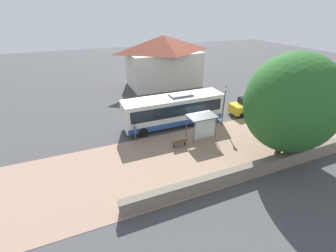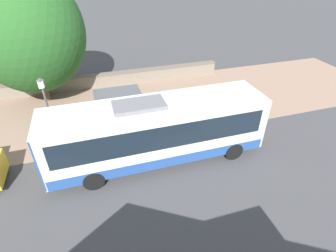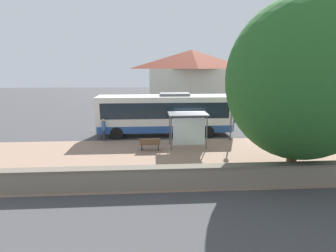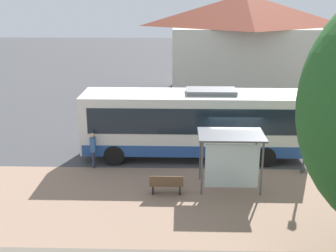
{
  "view_description": "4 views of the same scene",
  "coord_description": "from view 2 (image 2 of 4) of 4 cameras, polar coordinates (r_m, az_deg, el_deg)",
  "views": [
    {
      "loc": [
        -18.9,
        10.91,
        11.68
      ],
      "look_at": [
        -1.89,
        3.99,
        1.98
      ],
      "focal_mm": 24.0,
      "sensor_mm": 36.0,
      "label": 1
    },
    {
      "loc": [
        12.26,
        -0.81,
        9.39
      ],
      "look_at": [
        1.31,
        2.58,
        1.74
      ],
      "focal_mm": 28.0,
      "sensor_mm": 36.0,
      "label": 2
    },
    {
      "loc": [
        -19.92,
        3.01,
        5.5
      ],
      "look_at": [
        0.05,
        1.72,
        1.1
      ],
      "focal_mm": 28.0,
      "sensor_mm": 36.0,
      "label": 3
    },
    {
      "loc": [
        -18.55,
        2.61,
        8.07
      ],
      "look_at": [
        -0.43,
        3.12,
        2.28
      ],
      "focal_mm": 45.0,
      "sensor_mm": 36.0,
      "label": 4
    }
  ],
  "objects": [
    {
      "name": "street_lamp_near",
      "position": [
        14.47,
        -24.44,
        2.78
      ],
      "size": [
        0.28,
        0.28,
        4.51
      ],
      "color": "#4C4C51",
      "rests_on": "ground"
    },
    {
      "name": "ground_plane",
      "position": [
        15.46,
        -10.65,
        -4.37
      ],
      "size": [
        120.0,
        120.0,
        0.0
      ],
      "primitive_type": "plane",
      "color": "#424244",
      "rests_on": "ground"
    },
    {
      "name": "bench",
      "position": [
        17.87,
        -2.13,
        3.72
      ],
      "size": [
        0.4,
        1.4,
        0.88
      ],
      "color": "brown",
      "rests_on": "ground"
    },
    {
      "name": "bus",
      "position": [
        13.31,
        -2.47,
        -0.93
      ],
      "size": [
        2.76,
        11.06,
        3.53
      ],
      "color": "silver",
      "rests_on": "ground"
    },
    {
      "name": "pedestrian",
      "position": [
        16.62,
        12.34,
        2.7
      ],
      "size": [
        0.34,
        0.23,
        1.76
      ],
      "color": "#2D3347",
      "rests_on": "ground"
    },
    {
      "name": "stone_wall",
      "position": [
        22.63,
        -13.95,
        9.7
      ],
      "size": [
        0.6,
        20.0,
        1.08
      ],
      "color": "slate",
      "rests_on": "ground"
    },
    {
      "name": "bus_shelter",
      "position": [
        16.18,
        -10.89,
        6.04
      ],
      "size": [
        1.82,
        2.74,
        2.44
      ],
      "color": "#515459",
      "rests_on": "ground"
    },
    {
      "name": "sidewalk_plaza",
      "position": [
        19.22,
        -12.59,
        3.63
      ],
      "size": [
        9.0,
        44.0,
        0.02
      ],
      "color": "#937560",
      "rests_on": "ground"
    },
    {
      "name": "shade_tree",
      "position": [
        20.35,
        -28.09,
        17.48
      ],
      "size": [
        7.24,
        7.24,
        8.96
      ],
      "color": "brown",
      "rests_on": "ground"
    }
  ]
}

